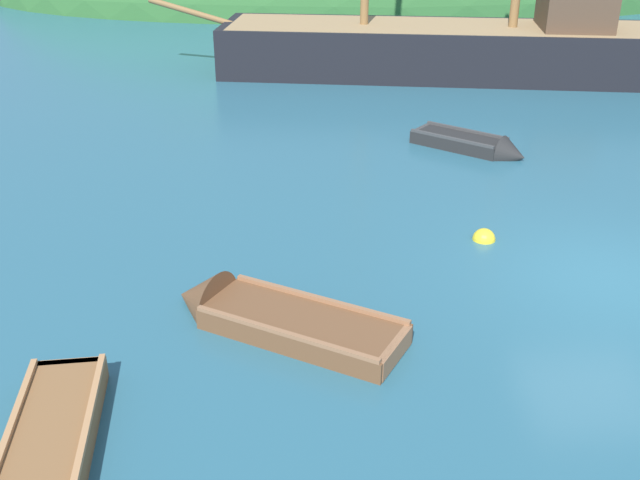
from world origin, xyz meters
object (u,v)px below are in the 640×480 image
at_px(sailing_ship, 447,57).
at_px(rowboat_outer_right, 474,147).
at_px(rowboat_near_dock, 266,319).
at_px(buoy_yellow, 484,240).

height_order(sailing_ship, rowboat_outer_right, sailing_ship).
bearing_deg(sailing_ship, rowboat_near_dock, 78.13).
height_order(sailing_ship, buoy_yellow, sailing_ship).
distance_m(rowboat_outer_right, rowboat_near_dock, 9.41).
height_order(sailing_ship, rowboat_near_dock, sailing_ship).
xyz_separation_m(rowboat_outer_right, rowboat_near_dock, (-4.97, -8.00, 0.01)).
bearing_deg(buoy_yellow, rowboat_near_dock, -144.47).
bearing_deg(rowboat_outer_right, rowboat_near_dock, -83.03).
relative_size(sailing_ship, rowboat_outer_right, 6.25).
relative_size(sailing_ship, buoy_yellow, 40.86).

